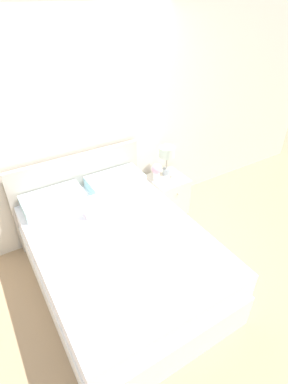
% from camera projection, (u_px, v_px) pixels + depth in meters
% --- Properties ---
extents(ground_plane, '(12.00, 12.00, 0.00)m').
position_uv_depth(ground_plane, '(84.00, 227.00, 3.93)').
color(ground_plane, tan).
extents(wall_back, '(8.00, 0.06, 2.60)m').
position_uv_depth(wall_back, '(69.00, 132.00, 3.25)').
color(wall_back, silver).
rests_on(wall_back, ground_plane).
extents(bed, '(1.56, 2.08, 1.06)m').
position_uv_depth(bed, '(117.00, 255.00, 3.05)').
color(bed, white).
rests_on(bed, ground_plane).
extents(nightstand, '(0.46, 0.48, 0.52)m').
position_uv_depth(nightstand, '(167.00, 194.00, 4.10)').
color(nightstand, silver).
rests_on(nightstand, ground_plane).
extents(table_lamp, '(0.20, 0.20, 0.39)m').
position_uv_depth(table_lamp, '(167.00, 155.00, 3.87)').
color(table_lamp, '#A8B2BC').
rests_on(table_lamp, nightstand).
extents(flower_vase, '(0.13, 0.13, 0.23)m').
position_uv_depth(flower_vase, '(157.00, 171.00, 3.85)').
color(flower_vase, white).
rests_on(flower_vase, nightstand).
extents(alarm_clock, '(0.08, 0.04, 0.06)m').
position_uv_depth(alarm_clock, '(174.00, 175.00, 3.96)').
color(alarm_clock, white).
rests_on(alarm_clock, nightstand).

